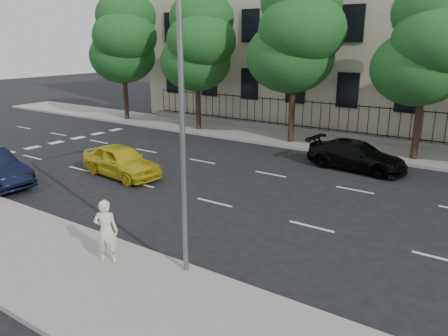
% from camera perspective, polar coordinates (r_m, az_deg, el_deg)
% --- Properties ---
extents(ground, '(120.00, 120.00, 0.00)m').
position_cam_1_polar(ground, '(15.08, -6.81, -7.31)').
color(ground, black).
rests_on(ground, ground).
extents(near_sidewalk, '(60.00, 4.00, 0.15)m').
position_cam_1_polar(near_sidewalk, '(12.64, -19.07, -12.69)').
color(near_sidewalk, gray).
rests_on(near_sidewalk, ground).
extents(far_sidewalk, '(60.00, 4.00, 0.15)m').
position_cam_1_polar(far_sidewalk, '(26.67, 13.29, 3.03)').
color(far_sidewalk, gray).
rests_on(far_sidewalk, ground).
extents(lane_markings, '(49.60, 4.62, 0.01)m').
position_cam_1_polar(lane_markings, '(18.65, 2.79, -2.48)').
color(lane_markings, silver).
rests_on(lane_markings, ground).
extents(crosswalk, '(0.50, 12.10, 0.01)m').
position_cam_1_polar(crosswalk, '(28.23, -22.39, 2.80)').
color(crosswalk, silver).
rests_on(crosswalk, ground).
extents(iron_fence, '(30.00, 0.50, 2.20)m').
position_cam_1_polar(iron_fence, '(28.11, 14.64, 4.80)').
color(iron_fence, slate).
rests_on(iron_fence, far_sidewalk).
extents(street_light, '(0.25, 3.32, 8.05)m').
position_cam_1_polar(street_light, '(10.89, -3.80, 11.72)').
color(street_light, slate).
rests_on(street_light, near_sidewalk).
extents(tree_a, '(5.71, 5.31, 9.39)m').
position_cam_1_polar(tree_a, '(34.55, -12.91, 16.14)').
color(tree_a, '#382619').
rests_on(tree_a, far_sidewalk).
extents(tree_b, '(5.53, 5.12, 8.97)m').
position_cam_1_polar(tree_b, '(29.84, -3.27, 15.99)').
color(tree_b, '#382619').
rests_on(tree_b, far_sidewalk).
extents(tree_c, '(5.89, 5.50, 9.80)m').
position_cam_1_polar(tree_c, '(26.18, 9.53, 16.99)').
color(tree_c, '#382619').
rests_on(tree_c, far_sidewalk).
extents(tree_d, '(5.34, 4.94, 8.84)m').
position_cam_1_polar(tree_d, '(24.04, 25.23, 14.42)').
color(tree_d, '#382619').
rests_on(tree_d, far_sidewalk).
extents(yellow_taxi, '(4.43, 2.18, 1.45)m').
position_cam_1_polar(yellow_taxi, '(20.46, -13.30, 0.90)').
color(yellow_taxi, gold).
rests_on(yellow_taxi, ground).
extents(black_sedan, '(4.94, 2.41, 1.38)m').
position_cam_1_polar(black_sedan, '(21.95, 16.92, 1.58)').
color(black_sedan, black).
rests_on(black_sedan, ground).
extents(woman_near, '(0.78, 0.71, 1.80)m').
position_cam_1_polar(woman_near, '(12.38, -15.15, -7.94)').
color(woman_near, white).
rests_on(woman_near, near_sidewalk).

